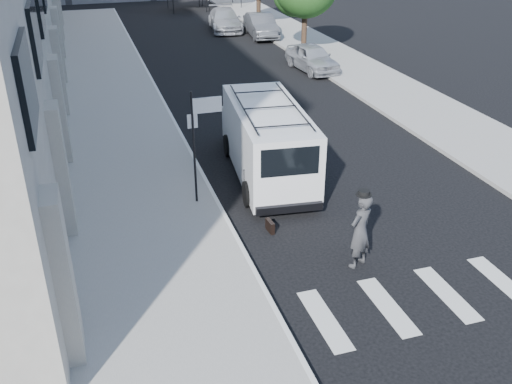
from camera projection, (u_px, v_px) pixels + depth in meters
ground at (314, 244)px, 15.67m from camera, size 120.00×120.00×0.00m
sidewalk_left at (109, 91)px, 28.09m from camera, size 4.50×48.00×0.15m
sidewalk_right at (324, 53)px, 35.01m from camera, size 4.00×56.00×0.15m
sign_pole at (201, 124)px, 16.55m from camera, size 1.03×0.07×3.50m
businessman at (360, 231)px, 14.34m from camera, size 0.89×0.78×2.05m
briefcase at (270, 226)px, 16.22m from camera, size 0.15×0.45×0.34m
suitcase at (250, 193)px, 17.84m from camera, size 0.35×0.43×1.04m
cargo_van at (267, 140)px, 19.15m from camera, size 2.82×6.71×2.45m
parked_car_a at (312, 58)px, 31.34m from camera, size 2.03×4.36×1.45m
parked_car_b at (261, 26)px, 39.11m from camera, size 2.04×4.81×1.54m
parked_car_c at (225, 20)px, 41.17m from camera, size 2.74×5.39×1.50m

